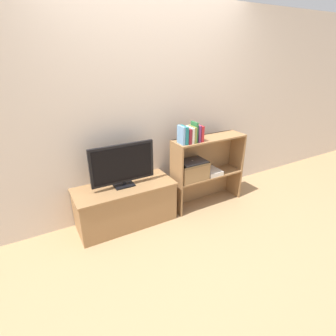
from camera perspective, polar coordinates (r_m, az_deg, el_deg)
ground_plane at (r=3.21m, az=1.26°, el=-11.09°), size 16.00×16.00×0.00m
wall_back at (r=3.13m, az=-3.21°, el=12.01°), size 10.00×0.05×2.40m
tv_stand at (r=3.07m, az=-9.21°, el=-7.83°), size 1.12×0.47×0.48m
tv at (r=2.85m, az=-9.84°, el=0.76°), size 0.71×0.14×0.48m
bookshelf_lower_tier at (r=3.50m, az=7.85°, el=-3.15°), size 0.96×0.28×0.41m
bookshelf_upper_tier at (r=3.33m, az=8.25°, el=3.85°), size 0.96×0.28×0.49m
book_skyblue at (r=2.93m, az=2.88°, el=7.16°), size 0.03×0.13×0.20m
book_teal at (r=2.94m, az=3.47°, el=7.22°), size 0.03×0.15×0.20m
book_maroon at (r=2.97m, az=4.14°, el=7.06°), size 0.03×0.16×0.17m
book_ivory at (r=2.99m, az=4.76°, el=7.22°), size 0.03×0.15×0.18m
book_olive at (r=3.01m, az=5.25°, el=7.36°), size 0.02×0.16×0.19m
book_forest at (r=3.02m, az=5.74°, el=7.83°), size 0.02×0.13×0.23m
book_plum at (r=3.04m, az=6.25°, el=7.56°), size 0.03×0.14×0.19m
book_crimson at (r=3.06m, az=6.83°, el=7.58°), size 0.03×0.15×0.18m
storage_basket_left at (r=3.20m, az=5.24°, el=-0.38°), size 0.38×0.25×0.22m
laptop at (r=3.16m, az=5.32°, el=1.46°), size 0.32×0.22×0.02m
magazine_stack at (r=3.41m, az=9.41°, el=-0.76°), size 0.21×0.24×0.05m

